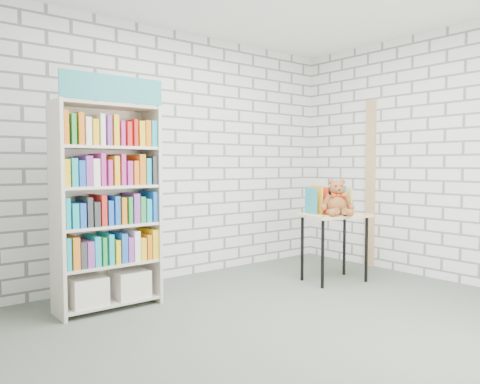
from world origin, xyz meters
TOP-DOWN VIEW (x-y plane):
  - ground at (0.00, 0.00)m, footprint 4.50×4.50m
  - room_shell at (0.00, 0.00)m, footprint 4.52×4.02m
  - bookshelf at (-1.10, 1.36)m, footprint 0.91×0.36m
  - display_table at (1.25, 0.72)m, footprint 0.79×0.62m
  - table_books at (1.27, 0.83)m, footprint 0.52×0.31m
  - teddy_bear at (1.18, 0.62)m, footprint 0.38×0.37m
  - door_trim at (2.23, 0.95)m, footprint 0.05×0.12m

SIDE VIEW (x-z plane):
  - ground at x=0.00m, z-range 0.00..0.00m
  - display_table at x=1.25m, z-range 0.27..1.02m
  - table_books at x=1.27m, z-range 0.75..1.04m
  - teddy_bear at x=1.18m, z-range 0.71..1.10m
  - bookshelf at x=-1.10m, z-range -0.09..1.96m
  - door_trim at x=2.23m, z-range 0.00..2.10m
  - room_shell at x=0.00m, z-range 0.38..3.19m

